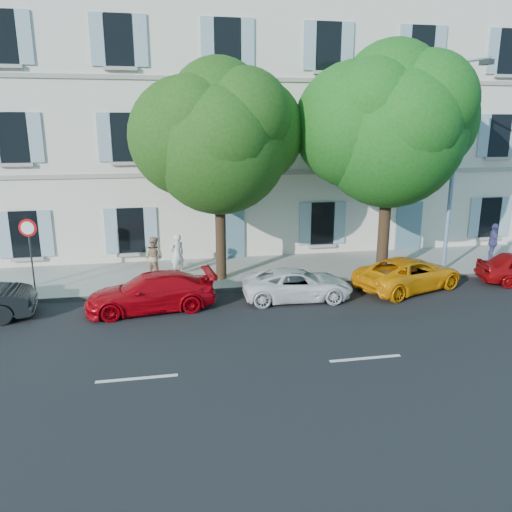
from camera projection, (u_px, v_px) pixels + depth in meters
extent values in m
plane|color=black|center=(320.00, 307.00, 17.22)|extent=(90.00, 90.00, 0.00)
cube|color=#A09E96|center=(288.00, 270.00, 21.44)|extent=(36.00, 4.50, 0.15)
cube|color=#9E998E|center=(302.00, 285.00, 19.37)|extent=(36.00, 0.16, 0.16)
cube|color=silver|center=(262.00, 127.00, 25.40)|extent=(28.00, 7.00, 12.00)
imported|color=#B2050E|center=(151.00, 292.00, 16.83)|extent=(4.50, 2.23, 1.26)
imported|color=white|center=(297.00, 284.00, 17.90)|extent=(4.06, 2.04, 1.10)
imported|color=#FF9A0A|center=(409.00, 274.00, 18.98)|extent=(4.82, 3.41, 1.22)
cylinder|color=#3A2819|center=(221.00, 238.00, 19.55)|extent=(0.41, 0.41, 3.27)
ellipsoid|color=#295E18|center=(219.00, 144.00, 18.64)|extent=(5.24, 5.24, 5.76)
cylinder|color=#3A2819|center=(384.00, 232.00, 20.12)|extent=(0.46, 0.46, 3.49)
ellipsoid|color=#21721D|center=(390.00, 134.00, 19.14)|extent=(5.67, 5.67, 6.24)
cylinder|color=#383A3D|center=(32.00, 262.00, 17.96)|extent=(0.06, 0.06, 2.32)
cylinder|color=red|center=(28.00, 228.00, 17.61)|extent=(0.63, 0.14, 0.63)
cylinder|color=#7293BF|center=(453.00, 171.00, 20.12)|extent=(0.17, 0.17, 8.26)
cylinder|color=#7293BF|center=(475.00, 60.00, 18.38)|extent=(0.38, 1.44, 0.10)
cube|color=#383A3D|center=(487.00, 62.00, 17.74)|extent=(0.34, 0.51, 0.19)
imported|color=white|center=(177.00, 254.00, 20.27)|extent=(0.74, 0.65, 1.70)
imported|color=tan|center=(154.00, 257.00, 19.97)|extent=(1.03, 1.00, 1.66)
imported|color=#4A4885|center=(493.00, 242.00, 22.38)|extent=(0.73, 1.08, 1.70)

